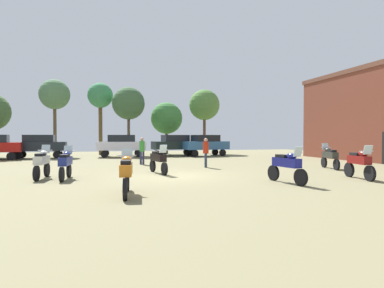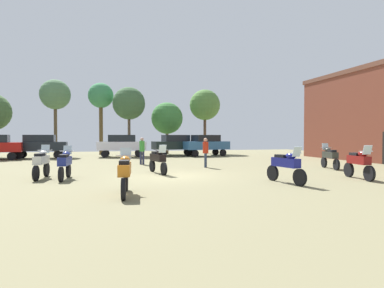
% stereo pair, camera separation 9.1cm
% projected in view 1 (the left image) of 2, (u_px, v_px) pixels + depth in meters
% --- Properties ---
extents(ground_plane, '(44.00, 52.00, 0.02)m').
position_uv_depth(ground_plane, '(172.00, 176.00, 15.28)').
color(ground_plane, '#756F4E').
extents(motorcycle_1, '(0.62, 2.25, 1.49)m').
position_uv_depth(motorcycle_1, '(126.00, 172.00, 10.18)').
color(motorcycle_1, black).
rests_on(motorcycle_1, ground).
extents(motorcycle_5, '(0.77, 2.18, 1.46)m').
position_uv_depth(motorcycle_5, '(330.00, 156.00, 18.47)').
color(motorcycle_5, black).
rests_on(motorcycle_5, ground).
extents(motorcycle_8, '(0.67, 2.27, 1.49)m').
position_uv_depth(motorcycle_8, '(287.00, 165.00, 12.78)').
color(motorcycle_8, black).
rests_on(motorcycle_8, ground).
extents(motorcycle_9, '(0.74, 2.24, 1.46)m').
position_uv_depth(motorcycle_9, '(158.00, 159.00, 16.13)').
color(motorcycle_9, black).
rests_on(motorcycle_9, ground).
extents(motorcycle_10, '(0.68, 2.15, 1.50)m').
position_uv_depth(motorcycle_10, '(359.00, 162.00, 14.01)').
color(motorcycle_10, black).
rests_on(motorcycle_10, ground).
extents(motorcycle_11, '(0.62, 2.19, 1.49)m').
position_uv_depth(motorcycle_11, '(42.00, 162.00, 14.13)').
color(motorcycle_11, black).
rests_on(motorcycle_11, ground).
extents(motorcycle_12, '(0.62, 2.14, 1.46)m').
position_uv_depth(motorcycle_12, '(66.00, 163.00, 13.88)').
color(motorcycle_12, black).
rests_on(motorcycle_12, ground).
extents(car_1, '(4.41, 2.08, 2.00)m').
position_uv_depth(car_1, '(122.00, 144.00, 28.97)').
color(car_1, black).
rests_on(car_1, ground).
extents(car_3, '(4.56, 2.56, 2.00)m').
position_uv_depth(car_3, '(205.00, 144.00, 30.33)').
color(car_3, black).
rests_on(car_3, ground).
extents(car_5, '(4.36, 1.94, 2.00)m').
position_uv_depth(car_5, '(39.00, 145.00, 27.28)').
color(car_5, black).
rests_on(car_5, ground).
extents(car_6, '(4.51, 2.39, 2.00)m').
position_uv_depth(car_6, '(175.00, 144.00, 30.55)').
color(car_6, black).
rests_on(car_6, ground).
extents(person_1, '(0.36, 0.36, 1.79)m').
position_uv_depth(person_1, '(142.00, 149.00, 21.27)').
color(person_1, '#272B46').
rests_on(person_1, ground).
extents(person_2, '(0.45, 0.45, 1.77)m').
position_uv_depth(person_2, '(206.00, 150.00, 19.27)').
color(person_2, '#29344B').
rests_on(person_2, ground).
extents(tree_1, '(2.86, 2.86, 7.32)m').
position_uv_depth(tree_1, '(55.00, 95.00, 30.77)').
color(tree_1, brown).
rests_on(tree_1, ground).
extents(tree_4, '(3.34, 3.34, 6.99)m').
position_uv_depth(tree_4, '(204.00, 105.00, 35.13)').
color(tree_4, brown).
rests_on(tree_4, ground).
extents(tree_5, '(2.52, 2.52, 7.27)m').
position_uv_depth(tree_5, '(100.00, 97.00, 32.41)').
color(tree_5, brown).
rests_on(tree_5, ground).
extents(tree_6, '(3.34, 3.34, 5.46)m').
position_uv_depth(tree_6, '(167.00, 118.00, 33.96)').
color(tree_6, brown).
rests_on(tree_6, ground).
extents(tree_8, '(3.21, 3.21, 6.74)m').
position_uv_depth(tree_8, '(129.00, 104.00, 31.79)').
color(tree_8, brown).
rests_on(tree_8, ground).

